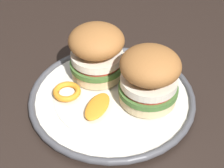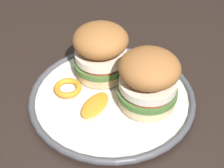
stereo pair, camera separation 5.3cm
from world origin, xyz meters
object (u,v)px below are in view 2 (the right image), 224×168
object	(u,v)px
dinner_plate	(112,97)
sandwich_half_left	(101,51)
dining_table	(85,126)
sandwich_half_right	(148,79)

from	to	relation	value
dinner_plate	sandwich_half_left	size ratio (longest dim) A/B	2.15
dining_table	sandwich_half_right	bearing A→B (deg)	138.86
dinner_plate	sandwich_half_right	size ratio (longest dim) A/B	2.09
dinner_plate	sandwich_half_left	xyz separation A→B (m)	(0.01, -0.06, 0.06)
dining_table	sandwich_half_left	xyz separation A→B (m)	(-0.04, -0.01, 0.18)
sandwich_half_left	dining_table	bearing A→B (deg)	14.35
sandwich_half_left	sandwich_half_right	bearing A→B (deg)	121.50
dining_table	dinner_plate	size ratio (longest dim) A/B	4.04
dining_table	sandwich_half_right	size ratio (longest dim) A/B	8.46
dinner_plate	sandwich_half_right	world-z (taller)	sandwich_half_right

